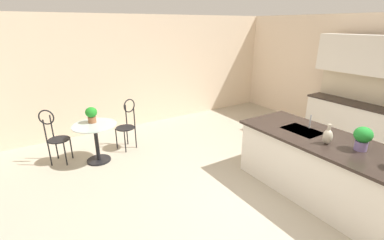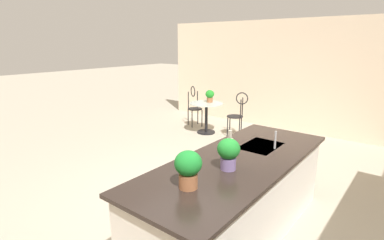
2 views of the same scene
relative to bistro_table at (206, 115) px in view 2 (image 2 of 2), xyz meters
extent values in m
plane|color=#B2A893|center=(2.72, 1.73, -0.45)|extent=(40.00, 40.00, 0.00)
cube|color=beige|center=(-1.54, 1.73, 0.90)|extent=(0.12, 7.80, 2.70)
cube|color=white|center=(3.02, 2.58, -0.01)|extent=(2.70, 0.96, 0.88)
cube|color=#2D231E|center=(3.02, 2.58, 0.45)|extent=(2.80, 1.06, 0.04)
cube|color=#B2B5BA|center=(2.47, 2.58, 0.46)|extent=(0.56, 0.40, 0.03)
cylinder|color=black|center=(0.00, 0.00, -0.43)|extent=(0.44, 0.44, 0.03)
cylinder|color=black|center=(0.00, 0.00, -0.07)|extent=(0.07, 0.07, 0.69)
cylinder|color=#B2C6C1|center=(0.00, 0.00, 0.29)|extent=(0.80, 0.80, 0.01)
cylinder|color=black|center=(-0.08, 0.56, -0.22)|extent=(0.03, 0.03, 0.45)
cylinder|color=black|center=(-0.34, 0.47, -0.22)|extent=(0.03, 0.03, 0.45)
cylinder|color=black|center=(-0.17, 0.82, -0.22)|extent=(0.03, 0.03, 0.45)
cylinder|color=black|center=(-0.43, 0.73, -0.22)|extent=(0.03, 0.03, 0.45)
cylinder|color=black|center=(-0.26, 0.64, 0.01)|extent=(0.49, 0.49, 0.02)
cylinder|color=black|center=(-0.18, 0.83, 0.23)|extent=(0.03, 0.03, 0.45)
cylinder|color=black|center=(-0.43, 0.74, 0.23)|extent=(0.03, 0.03, 0.45)
torus|color=black|center=(-0.31, 0.79, 0.45)|extent=(0.12, 0.28, 0.28)
cylinder|color=black|center=(-0.38, -0.41, -0.22)|extent=(0.03, 0.03, 0.45)
cylinder|color=black|center=(-0.14, -0.55, -0.22)|extent=(0.03, 0.03, 0.45)
cylinder|color=black|center=(-0.52, -0.65, -0.22)|extent=(0.03, 0.03, 0.45)
cylinder|color=black|center=(-0.28, -0.79, -0.22)|extent=(0.03, 0.03, 0.45)
cylinder|color=black|center=(-0.33, -0.60, 0.01)|extent=(0.52, 0.52, 0.02)
cylinder|color=black|center=(-0.52, -0.66, 0.23)|extent=(0.03, 0.03, 0.45)
cylinder|color=black|center=(-0.29, -0.79, 0.23)|extent=(0.03, 0.03, 0.45)
torus|color=black|center=(-0.40, -0.73, 0.45)|extent=(0.16, 0.26, 0.28)
cylinder|color=#B2B5BA|center=(2.47, 2.76, 0.58)|extent=(0.02, 0.02, 0.22)
cylinder|color=#9E603D|center=(-0.14, 0.00, 0.35)|extent=(0.14, 0.14, 0.12)
ellipsoid|color=#238D26|center=(-0.14, 0.00, 0.50)|extent=(0.21, 0.21, 0.19)
cylinder|color=#7A669E|center=(3.32, 2.64, 0.54)|extent=(0.15, 0.15, 0.12)
ellipsoid|color=#21892E|center=(3.32, 2.64, 0.69)|extent=(0.23, 0.23, 0.21)
cylinder|color=#9E603D|center=(3.87, 2.57, 0.54)|extent=(0.16, 0.16, 0.13)
ellipsoid|color=#1D8830|center=(3.87, 2.57, 0.70)|extent=(0.24, 0.24, 0.22)
ellipsoid|color=#BCB29E|center=(2.97, 2.44, 0.58)|extent=(0.13, 0.13, 0.21)
cylinder|color=#BCB29E|center=(2.97, 2.44, 0.72)|extent=(0.04, 0.04, 0.08)
camera|label=1|loc=(4.86, -0.94, 2.04)|focal=25.20mm
camera|label=2|loc=(5.71, 4.06, 1.70)|focal=27.81mm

